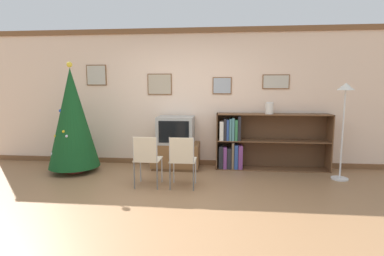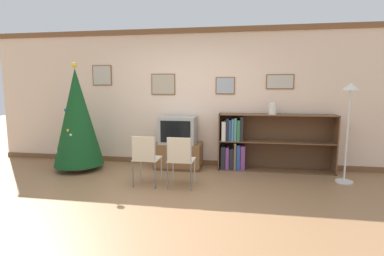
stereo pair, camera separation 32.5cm
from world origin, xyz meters
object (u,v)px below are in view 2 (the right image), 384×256
at_px(television, 178,130).
at_px(folding_chair_right, 180,159).
at_px(folding_chair_left, 146,157).
at_px(bookshelf, 254,143).
at_px(christmas_tree, 77,118).
at_px(standing_lamp, 349,107).
at_px(vase, 273,108).
at_px(tv_console, 178,155).

xyz_separation_m(television, folding_chair_right, (0.28, -1.16, -0.28)).
xyz_separation_m(folding_chair_left, bookshelf, (1.73, 1.27, 0.04)).
bearing_deg(christmas_tree, folding_chair_left, -25.26).
height_order(christmas_tree, folding_chair_left, christmas_tree).
bearing_deg(folding_chair_right, folding_chair_left, 180.00).
height_order(television, standing_lamp, standing_lamp).
bearing_deg(bookshelf, folding_chair_left, -143.75).
bearing_deg(vase, bookshelf, 168.99).
distance_m(folding_chair_left, bookshelf, 2.15).
distance_m(tv_console, folding_chair_right, 1.21).
bearing_deg(tv_console, vase, 1.69).
distance_m(christmas_tree, bookshelf, 3.38).
xyz_separation_m(folding_chair_left, folding_chair_right, (0.56, 0.00, 0.00)).
bearing_deg(folding_chair_right, christmas_tree, 160.82).
height_order(folding_chair_right, bookshelf, bookshelf).
bearing_deg(folding_chair_left, vase, 30.73).
relative_size(christmas_tree, folding_chair_right, 2.46).
height_order(folding_chair_left, standing_lamp, standing_lamp).
xyz_separation_m(television, folding_chair_left, (-0.28, -1.16, -0.28)).
distance_m(television, folding_chair_left, 1.22).
bearing_deg(vase, television, -178.23).
relative_size(christmas_tree, vase, 9.22).
relative_size(christmas_tree, folding_chair_left, 2.46).
distance_m(television, vase, 1.81).
distance_m(tv_console, folding_chair_left, 1.21).
height_order(tv_console, folding_chair_right, folding_chair_right).
height_order(christmas_tree, television, christmas_tree).
height_order(bookshelf, vase, vase).
relative_size(christmas_tree, bookshelf, 0.95).
height_order(tv_console, vase, vase).
height_order(folding_chair_left, bookshelf, bookshelf).
bearing_deg(bookshelf, folding_chair_right, -132.70).
bearing_deg(vase, christmas_tree, -172.59).
distance_m(bookshelf, standing_lamp, 1.72).
distance_m(television, folding_chair_right, 1.22).
xyz_separation_m(television, vase, (1.76, 0.05, 0.43)).
bearing_deg(standing_lamp, folding_chair_right, -164.39).
xyz_separation_m(christmas_tree, vase, (3.61, 0.47, 0.18)).
xyz_separation_m(christmas_tree, standing_lamp, (4.75, -0.01, 0.26)).
bearing_deg(folding_chair_left, tv_console, 76.41).
bearing_deg(christmas_tree, bookshelf, 9.09).
bearing_deg(television, christmas_tree, -167.36).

